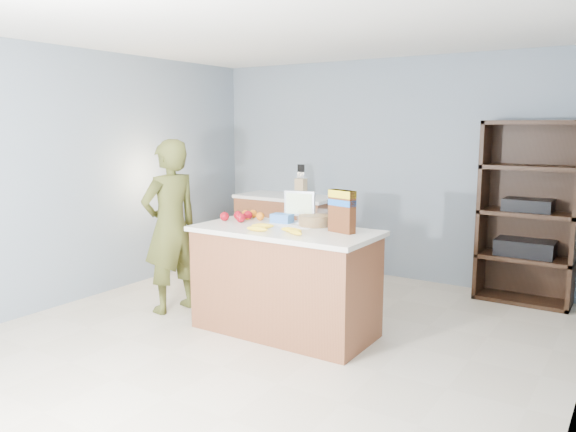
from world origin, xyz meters
The scene contains 15 objects.
floor centered at (0.00, 0.00, 0.00)m, with size 4.50×5.00×0.02m, color beige.
walls centered at (0.00, 0.00, 1.65)m, with size 4.52×5.02×2.51m.
counter_peninsula centered at (0.00, 0.30, 0.42)m, with size 1.56×0.76×0.90m.
back_cabinet centered at (-1.20, 2.20, 0.45)m, with size 1.24×0.62×0.90m.
shelving_unit centered at (1.55, 2.35, 0.86)m, with size 0.90×0.40×1.80m.
person centered at (-1.21, 0.20, 0.81)m, with size 0.59×0.39×1.63m, color #43461B.
knife_block centered at (-0.99, 2.18, 1.02)m, with size 0.12×0.10×0.31m.
envelopes centered at (-0.04, 0.43, 0.90)m, with size 0.45×0.14×0.00m.
bananas centered at (0.02, 0.15, 0.92)m, with size 0.57×0.24×0.04m.
apples centered at (-0.57, 0.40, 0.94)m, with size 0.25×0.26×0.08m.
oranges centered at (-0.54, 0.53, 0.94)m, with size 0.30×0.20×0.08m.
blue_carton centered at (-0.17, 0.52, 0.94)m, with size 0.18×0.12×0.08m, color blue.
salad_bowl centered at (0.14, 0.55, 0.96)m, with size 0.30×0.30×0.13m.
tv centered at (-0.05, 0.61, 1.06)m, with size 0.28×0.12×0.28m.
cereal_box centered at (0.48, 0.41, 1.10)m, with size 0.24×0.14×0.34m.
Camera 1 is at (2.51, -3.56, 1.75)m, focal length 35.00 mm.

